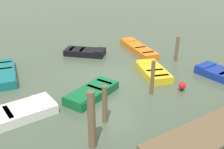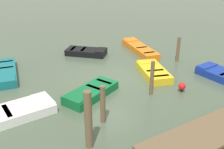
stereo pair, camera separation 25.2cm
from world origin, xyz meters
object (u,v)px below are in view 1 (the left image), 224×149
(rowboat_orange, at_px, (138,48))
(rowboat_teal, at_px, (5,73))
(rowboat_blue, at_px, (221,74))
(rowboat_yellow, at_px, (153,71))
(rowboat_green, at_px, (92,93))
(rowboat_black, at_px, (85,52))
(mooring_piling_center, at_px, (152,78))
(rowboat_white, at_px, (15,113))
(mooring_piling_far_right, at_px, (105,104))
(marker_buoy, at_px, (182,86))
(mooring_piling_mid_right, at_px, (177,49))
(mooring_piling_mid_left, at_px, (92,120))

(rowboat_orange, bearing_deg, rowboat_teal, 98.55)
(rowboat_blue, relative_size, rowboat_yellow, 0.97)
(rowboat_green, bearing_deg, rowboat_black, -137.18)
(mooring_piling_center, bearing_deg, rowboat_white, -6.32)
(rowboat_orange, height_order, mooring_piling_center, mooring_piling_center)
(rowboat_black, distance_m, mooring_piling_far_right, 8.16)
(rowboat_orange, height_order, marker_buoy, marker_buoy)
(rowboat_yellow, xyz_separation_m, rowboat_white, (7.60, 1.19, -0.00))
(rowboat_teal, relative_size, rowboat_white, 1.09)
(rowboat_green, height_order, rowboat_orange, same)
(rowboat_teal, distance_m, rowboat_orange, 9.03)
(mooring_piling_mid_right, height_order, mooring_piling_far_right, mooring_piling_far_right)
(rowboat_green, height_order, rowboat_white, same)
(rowboat_black, xyz_separation_m, marker_buoy, (-2.47, 7.11, 0.07))
(rowboat_white, distance_m, mooring_piling_far_right, 3.76)
(rowboat_yellow, relative_size, rowboat_orange, 0.70)
(rowboat_teal, relative_size, mooring_piling_center, 2.19)
(rowboat_orange, relative_size, mooring_piling_mid_right, 2.64)
(rowboat_yellow, bearing_deg, rowboat_blue, -108.26)
(rowboat_teal, xyz_separation_m, mooring_piling_far_right, (-3.23, 6.41, 0.59))
(rowboat_teal, height_order, mooring_piling_mid_right, mooring_piling_mid_right)
(rowboat_green, distance_m, rowboat_orange, 7.31)
(rowboat_teal, distance_m, mooring_piling_far_right, 7.21)
(rowboat_blue, height_order, rowboat_black, same)
(rowboat_black, distance_m, mooring_piling_mid_right, 6.10)
(rowboat_black, bearing_deg, marker_buoy, -33.21)
(rowboat_yellow, xyz_separation_m, rowboat_orange, (-1.40, -3.96, -0.00))
(rowboat_black, relative_size, mooring_piling_mid_right, 1.80)
(rowboat_white, bearing_deg, rowboat_black, 38.75)
(rowboat_white, height_order, mooring_piling_center, mooring_piling_center)
(mooring_piling_center, bearing_deg, rowboat_blue, 179.37)
(rowboat_orange, xyz_separation_m, rowboat_white, (9.00, 5.15, 0.00))
(rowboat_green, xyz_separation_m, mooring_piling_center, (-2.73, 1.01, 0.65))
(rowboat_white, bearing_deg, rowboat_orange, 20.03)
(rowboat_white, relative_size, mooring_piling_center, 2.00)
(rowboat_black, height_order, mooring_piling_center, mooring_piling_center)
(rowboat_white, height_order, mooring_piling_far_right, mooring_piling_far_right)
(marker_buoy, bearing_deg, mooring_piling_mid_left, 19.32)
(rowboat_blue, bearing_deg, rowboat_white, 75.24)
(rowboat_blue, height_order, mooring_piling_center, mooring_piling_center)
(rowboat_green, relative_size, mooring_piling_far_right, 1.92)
(rowboat_teal, xyz_separation_m, rowboat_white, (-0.01, 4.55, 0.00))
(rowboat_black, bearing_deg, mooring_piling_center, -44.39)
(mooring_piling_mid_right, bearing_deg, rowboat_blue, 100.57)
(mooring_piling_mid_right, relative_size, mooring_piling_far_right, 0.99)
(rowboat_teal, height_order, rowboat_black, same)
(rowboat_green, bearing_deg, mooring_piling_mid_left, 38.99)
(rowboat_blue, distance_m, mooring_piling_center, 4.62)
(rowboat_black, distance_m, mooring_piling_center, 6.79)
(mooring_piling_center, bearing_deg, mooring_piling_mid_right, -141.79)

